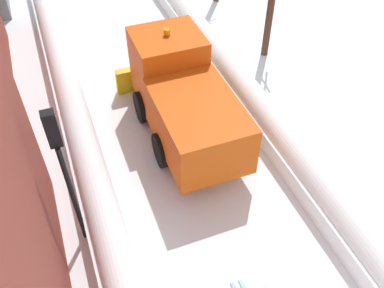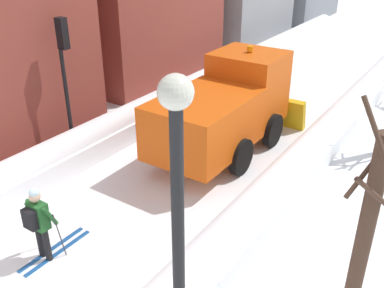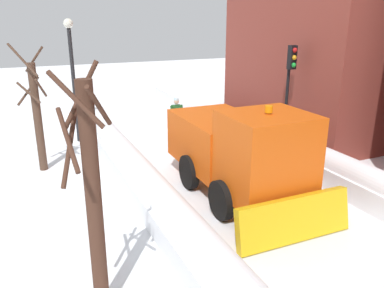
# 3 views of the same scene
# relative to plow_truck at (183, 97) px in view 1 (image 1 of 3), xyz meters

# --- Properties ---
(ground_plane) EXTENTS (80.00, 80.00, 0.00)m
(ground_plane) POSITION_rel_plow_truck_xyz_m (-0.33, 2.10, -1.48)
(ground_plane) COLOR white
(snowbank_left) EXTENTS (1.10, 36.00, 1.13)m
(snowbank_left) POSITION_rel_plow_truck_xyz_m (-3.29, 2.10, -0.97)
(snowbank_left) COLOR white
(snowbank_left) RESTS_ON ground
(snowbank_right) EXTENTS (1.10, 36.00, 1.06)m
(snowbank_right) POSITION_rel_plow_truck_xyz_m (2.63, 2.10, -1.01)
(snowbank_right) COLOR white
(snowbank_right) RESTS_ON ground
(plow_truck) EXTENTS (3.20, 5.98, 3.12)m
(plow_truck) POSITION_rel_plow_truck_xyz_m (0.00, 0.00, 0.00)
(plow_truck) COLOR #DB510F
(plow_truck) RESTS_ON ground
(traffic_light_pole) EXTENTS (0.28, 0.42, 4.25)m
(traffic_light_pole) POSITION_rel_plow_truck_xyz_m (-3.89, -2.85, 1.51)
(traffic_light_pole) COLOR black
(traffic_light_pole) RESTS_ON ground
(bare_tree_mid) EXTENTS (0.97, 1.14, 4.60)m
(bare_tree_mid) POSITION_rel_plow_truck_xyz_m (4.83, 3.27, 0.86)
(bare_tree_mid) COLOR #482B1F
(bare_tree_mid) RESTS_ON ground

